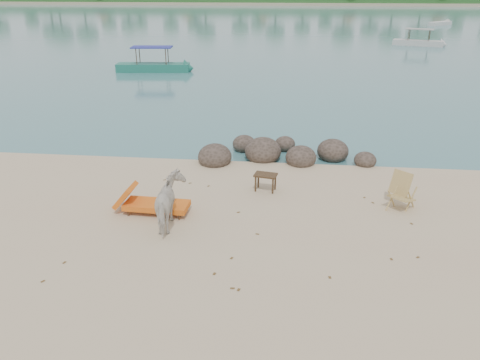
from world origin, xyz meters
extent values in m
plane|color=#335D67|center=(0.00, 90.00, 0.00)|extent=(400.00, 400.00, 0.00)
cube|color=tan|center=(0.00, 170.00, 0.00)|extent=(420.00, 90.00, 1.40)
ellipsoid|color=#312820|center=(-1.59, 5.82, 0.21)|extent=(1.22, 1.34, 0.92)
ellipsoid|color=#312820|center=(0.11, 6.52, 0.24)|extent=(1.36, 1.49, 1.02)
ellipsoid|color=#312820|center=(1.51, 6.12, 0.19)|extent=(1.11, 1.22, 0.83)
ellipsoid|color=#312820|center=(2.71, 6.92, 0.20)|extent=(1.17, 1.29, 0.88)
ellipsoid|color=#312820|center=(3.81, 6.22, 0.14)|extent=(0.80, 0.88, 0.60)
ellipsoid|color=#312820|center=(-0.69, 7.52, 0.16)|extent=(0.91, 1.01, 0.69)
ellipsoid|color=#312820|center=(0.91, 7.72, 0.14)|extent=(0.81, 0.89, 0.61)
imported|color=silver|center=(-1.99, 0.93, 0.69)|extent=(0.97, 1.73, 1.38)
plane|color=brown|center=(-0.20, -0.48, 0.01)|extent=(0.13, 0.13, 0.00)
plane|color=brown|center=(-0.04, -1.65, 0.01)|extent=(0.11, 0.11, 0.00)
plane|color=brown|center=(-4.20, -1.84, 0.01)|extent=(0.14, 0.14, 0.00)
plane|color=brown|center=(4.21, 0.03, 0.01)|extent=(0.14, 0.14, 0.00)
plane|color=brown|center=(2.07, -1.03, 0.01)|extent=(0.11, 0.11, 0.00)
plane|color=brown|center=(-0.30, 1.92, 0.01)|extent=(0.14, 0.14, 0.00)
plane|color=brown|center=(3.60, 2.96, 0.01)|extent=(0.14, 0.14, 0.00)
plane|color=brown|center=(4.45, 1.74, 0.01)|extent=(0.13, 0.13, 0.00)
plane|color=brown|center=(0.10, -1.69, 0.01)|extent=(0.12, 0.12, 0.00)
plane|color=brown|center=(3.41, 3.31, 0.01)|extent=(0.14, 0.14, 0.00)
plane|color=brown|center=(-2.99, 4.00, 0.01)|extent=(0.13, 0.13, 0.00)
plane|color=brown|center=(-2.09, 3.83, 0.01)|extent=(0.14, 0.14, 0.00)
plane|color=brown|center=(-4.07, -1.08, 0.01)|extent=(0.13, 0.13, 0.00)
plane|color=brown|center=(3.57, -0.12, 0.01)|extent=(0.11, 0.11, 0.00)
plane|color=brown|center=(0.33, 0.73, 0.01)|extent=(0.13, 0.13, 0.00)
plane|color=brown|center=(-0.51, -1.16, 0.01)|extent=(0.12, 0.12, 0.00)
plane|color=brown|center=(-1.46, 3.66, 0.01)|extent=(0.13, 0.13, 0.00)
camera|label=1|loc=(1.00, -9.89, 6.09)|focal=35.00mm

